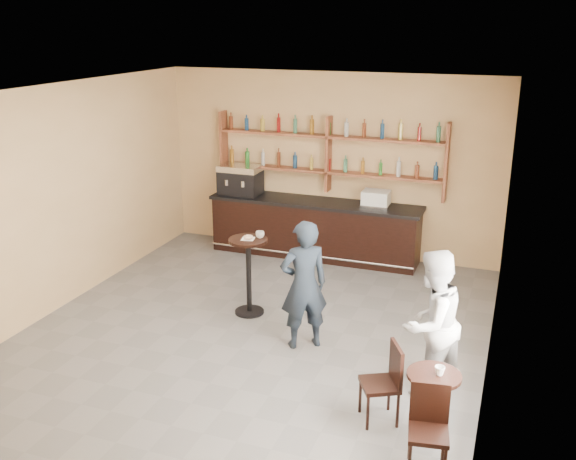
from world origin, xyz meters
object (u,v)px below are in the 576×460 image
(bar_counter, at_px, (315,229))
(pastry_case, at_px, (376,199))
(man_main, at_px, (304,285))
(espresso_machine, at_px, (240,180))
(chair_south, at_px, (428,433))
(pedestal_table, at_px, (249,276))
(chair_west, at_px, (380,384))
(cafe_table, at_px, (432,404))
(patron_second, at_px, (431,323))

(bar_counter, xyz_separation_m, pastry_case, (1.08, 0.00, 0.65))
(man_main, bearing_deg, espresso_machine, -89.30)
(pastry_case, bearing_deg, chair_south, -66.27)
(bar_counter, height_order, chair_south, bar_counter)
(chair_south, bearing_deg, bar_counter, 109.02)
(chair_south, bearing_deg, pedestal_table, 129.34)
(man_main, bearing_deg, pedestal_table, -66.89)
(man_main, relative_size, chair_south, 2.00)
(bar_counter, xyz_separation_m, chair_west, (2.16, -4.48, -0.08))
(cafe_table, xyz_separation_m, chair_south, (0.05, -0.60, 0.08))
(pedestal_table, relative_size, chair_south, 1.33)
(bar_counter, distance_m, patron_second, 4.53)
(cafe_table, relative_size, patron_second, 0.41)
(pastry_case, bearing_deg, man_main, -87.74)
(pastry_case, distance_m, patron_second, 4.02)
(espresso_machine, relative_size, chair_west, 0.85)
(espresso_machine, xyz_separation_m, pedestal_table, (1.27, -2.56, -0.71))
(man_main, distance_m, patron_second, 1.74)
(bar_counter, bearing_deg, pastry_case, 0.00)
(pastry_case, relative_size, patron_second, 0.27)
(chair_west, xyz_separation_m, patron_second, (0.39, 0.75, 0.42))
(cafe_table, distance_m, patron_second, 0.96)
(espresso_machine, distance_m, cafe_table, 6.20)
(man_main, distance_m, cafe_table, 2.30)
(cafe_table, bearing_deg, patron_second, 101.41)
(chair_west, bearing_deg, chair_south, 14.61)
(espresso_machine, bearing_deg, pastry_case, 1.33)
(pastry_case, relative_size, chair_west, 0.53)
(chair_west, relative_size, patron_second, 0.51)
(pastry_case, xyz_separation_m, chair_west, (1.09, -4.48, -0.72))
(pedestal_table, distance_m, chair_west, 3.01)
(bar_counter, relative_size, chair_south, 4.42)
(bar_counter, relative_size, cafe_table, 5.45)
(bar_counter, bearing_deg, chair_south, -61.70)
(bar_counter, height_order, pedestal_table, pedestal_table)
(patron_second, bearing_deg, man_main, -76.01)
(chair_west, distance_m, patron_second, 0.94)
(pedestal_table, distance_m, chair_south, 3.89)
(pedestal_table, relative_size, cafe_table, 1.64)
(bar_counter, height_order, cafe_table, bar_counter)
(man_main, bearing_deg, chair_west, 100.00)
(bar_counter, distance_m, espresso_machine, 1.61)
(bar_counter, bearing_deg, patron_second, -55.64)
(espresso_machine, xyz_separation_m, man_main, (2.31, -3.21, -0.43))
(espresso_machine, relative_size, chair_south, 0.87)
(bar_counter, xyz_separation_m, man_main, (0.89, -3.21, 0.34))
(chair_west, distance_m, chair_south, 0.88)
(cafe_table, bearing_deg, man_main, 144.08)
(espresso_machine, xyz_separation_m, patron_second, (3.97, -3.73, -0.43))
(man_main, height_order, cafe_table, man_main)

